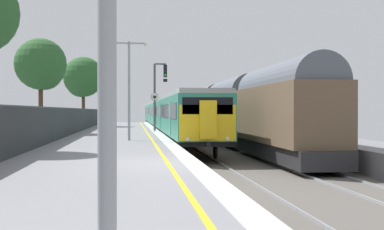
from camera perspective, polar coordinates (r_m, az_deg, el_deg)
The scene contains 8 objects.
ground at distance 16.13m, azimuth 8.00°, elevation -7.34°, with size 17.40×110.00×1.21m.
commuter_train_at_platform at distance 55.11m, azimuth -3.00°, elevation 0.14°, with size 2.83×63.14×3.81m.
freight_train_adjacent_track at distance 44.65m, azimuth 3.03°, elevation 0.61°, with size 2.60×50.45×4.93m.
signal_gantry at distance 40.90m, azimuth -3.82°, elevation 2.93°, with size 1.10×0.24×5.38m.
speed_limit_sign at distance 38.43m, azimuth -4.18°, elevation 0.87°, with size 0.59×0.08×2.93m.
platform_lamp_mid at distance 27.68m, azimuth -7.03°, elevation 3.72°, with size 2.00×0.20×5.31m.
background_tree_centre at distance 53.87m, azimuth -12.08°, elevation 4.00°, with size 4.14×4.14×7.15m.
background_tree_right at distance 37.86m, azimuth -16.40°, elevation 5.22°, with size 3.63×3.76×6.69m.
Camera 1 is at (-1.40, -15.46, 1.58)m, focal length 47.88 mm.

